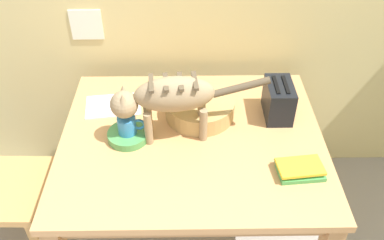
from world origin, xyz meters
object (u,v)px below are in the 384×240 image
dining_table (192,151)px  book_stack (300,169)px  cat (167,98)px  toaster (278,100)px  saucer_bowl (128,135)px  wicker_basket (200,108)px  coffee_mug (128,125)px  magazine (113,105)px

dining_table → book_stack: size_ratio=5.98×
dining_table → cat: (-0.10, 0.01, 0.30)m
dining_table → toaster: (0.41, 0.16, 0.17)m
cat → book_stack: (0.54, -0.24, -0.19)m
saucer_bowl → wicker_basket: bearing=26.5°
cat → dining_table: bearing=-101.6°
coffee_mug → wicker_basket: size_ratio=0.37×
toaster → dining_table: bearing=-158.8°
toaster → book_stack: bearing=-85.6°
saucer_bowl → book_stack: bearing=-17.2°
magazine → book_stack: book_stack is taller
saucer_bowl → magazine: 0.26m
wicker_basket → dining_table: bearing=-103.9°
dining_table → coffee_mug: coffee_mug is taller
saucer_bowl → toaster: toaster is taller
magazine → book_stack: size_ratio=1.35×
book_stack → toaster: bearing=94.4°
saucer_bowl → magazine: size_ratio=0.69×
coffee_mug → book_stack: 0.75m
dining_table → saucer_bowl: (-0.28, -0.00, 0.11)m
saucer_bowl → wicker_basket: size_ratio=0.56×
saucer_bowl → toaster: (0.69, 0.16, 0.07)m
cat → toaster: 0.55m
saucer_bowl → magazine: (-0.10, 0.24, -0.01)m
cat → coffee_mug: cat is taller
cat → coffee_mug: (-0.18, -0.02, -0.14)m
cat → saucer_bowl: cat is taller
wicker_basket → toaster: bearing=-0.2°
magazine → book_stack: 0.94m
magazine → coffee_mug: bearing=-73.6°
magazine → toaster: (0.79, -0.08, 0.08)m
coffee_mug → wicker_basket: bearing=26.7°
coffee_mug → magazine: size_ratio=0.46×
saucer_bowl → wicker_basket: wicker_basket is taller
cat → wicker_basket: bearing=-49.4°
saucer_bowl → wicker_basket: 0.36m
dining_table → cat: size_ratio=1.74×
wicker_basket → toaster: size_ratio=1.63×
coffee_mug → toaster: toaster is taller
saucer_bowl → book_stack: 0.75m
cat → magazine: size_ratio=2.54×
dining_table → coffee_mug: bearing=-179.4°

